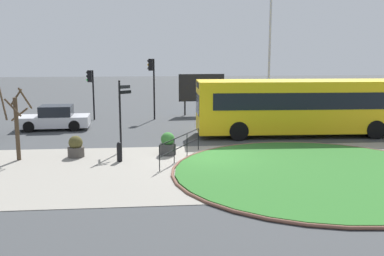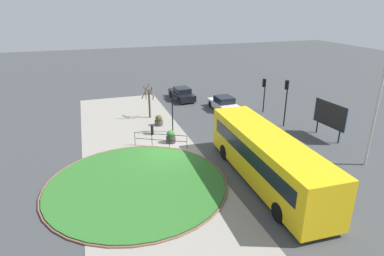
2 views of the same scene
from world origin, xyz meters
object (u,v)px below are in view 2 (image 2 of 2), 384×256
at_px(planter_kerbside, 159,121).
at_px(street_tree_bare, 149,101).
at_px(car_far_lane, 182,94).
at_px(traffic_light_far, 264,88).
at_px(lamppost_tall, 380,94).
at_px(bus_yellow, 266,157).
at_px(billboard_left, 330,115).
at_px(bollard_foreground, 152,130).
at_px(traffic_light_near, 286,93).
at_px(signpost_directional, 173,110).
at_px(car_near_lane, 223,104).
at_px(planter_near_signpost, 171,137).

bearing_deg(planter_kerbside, street_tree_bare, -171.64).
relative_size(car_far_lane, traffic_light_far, 1.34).
bearing_deg(planter_kerbside, lamppost_tall, 44.65).
xyz_separation_m(bus_yellow, billboard_left, (-4.54, 8.32, 0.28)).
distance_m(bus_yellow, car_far_lane, 18.80).
height_order(bollard_foreground, traffic_light_far, traffic_light_far).
bearing_deg(traffic_light_near, billboard_left, -141.50).
xyz_separation_m(signpost_directional, bus_yellow, (9.56, 3.15, -0.30)).
bearing_deg(bollard_foreground, car_far_lane, 150.12).
bearing_deg(street_tree_bare, billboard_left, 53.59).
bearing_deg(billboard_left, bollard_foreground, -114.34).
xyz_separation_m(planter_kerbside, street_tree_bare, (-2.35, -0.35, 1.23)).
height_order(bollard_foreground, bus_yellow, bus_yellow).
xyz_separation_m(bus_yellow, car_near_lane, (-13.88, 3.27, -0.99)).
xyz_separation_m(signpost_directional, traffic_light_near, (1.48, 9.67, 1.03)).
distance_m(bollard_foreground, lamppost_tall, 16.48).
height_order(traffic_light_near, street_tree_bare, traffic_light_near).
bearing_deg(billboard_left, planter_kerbside, -123.24).
relative_size(bollard_foreground, car_near_lane, 0.21).
xyz_separation_m(bollard_foreground, traffic_light_far, (-2.59, 11.73, 2.00)).
height_order(traffic_light_far, planter_near_signpost, traffic_light_far).
distance_m(traffic_light_far, planter_near_signpost, 11.82).
bearing_deg(traffic_light_far, car_near_lane, 65.01).
bearing_deg(car_near_lane, street_tree_bare, 87.80).
height_order(lamppost_tall, planter_near_signpost, lamppost_tall).
xyz_separation_m(signpost_directional, lamppost_tall, (9.73, 10.71, 2.97)).
height_order(billboard_left, planter_kerbside, billboard_left).
bearing_deg(street_tree_bare, lamppost_tall, 40.26).
bearing_deg(bollard_foreground, traffic_light_near, 82.71).
height_order(traffic_light_far, lamppost_tall, lamppost_tall).
xyz_separation_m(car_near_lane, billboard_left, (9.34, 5.05, 1.27)).
relative_size(signpost_directional, traffic_light_far, 1.00).
bearing_deg(car_near_lane, bus_yellow, 164.41).
height_order(bus_yellow, car_near_lane, bus_yellow).
relative_size(traffic_light_far, billboard_left, 1.00).
bearing_deg(bollard_foreground, billboard_left, 69.35).
height_order(bollard_foreground, car_far_lane, car_far_lane).
height_order(car_near_lane, billboard_left, billboard_left).
bearing_deg(planter_kerbside, billboard_left, 60.45).
xyz_separation_m(signpost_directional, car_far_lane, (-9.21, 3.47, -1.29)).
bearing_deg(billboard_left, car_near_lane, -155.26).
bearing_deg(traffic_light_far, bus_yellow, 152.40).
relative_size(traffic_light_near, planter_near_signpost, 3.91).
bearing_deg(car_near_lane, bollard_foreground, 115.36).
bearing_deg(street_tree_bare, car_far_lane, 136.64).
bearing_deg(car_far_lane, lamppost_tall, -162.69).
distance_m(signpost_directional, lamppost_tall, 14.77).
xyz_separation_m(planter_near_signpost, street_tree_bare, (-6.38, -0.39, 1.20)).
relative_size(signpost_directional, lamppost_tall, 0.36).
height_order(bollard_foreground, lamppost_tall, lamppost_tall).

